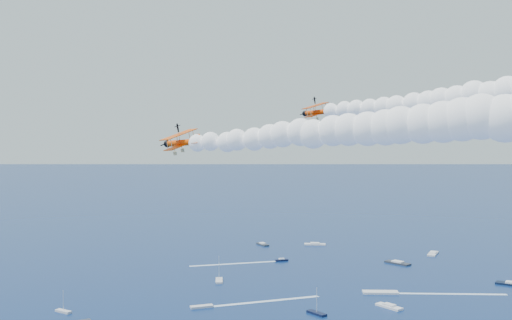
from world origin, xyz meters
The scene contains 5 objects.
biplane_lead centered at (7.77, 24.92, 61.71)m, with size 7.05×7.91×4.76m, color #E34104, non-canonical shape.
biplane_trail centered at (-3.87, -1.75, 56.30)m, with size 7.61×8.53×5.14m, color #FA4F05, non-canonical shape.
smoke_trail_trail centered at (31.61, -0.50, 59.05)m, with size 72.34×9.68×12.89m, color white, non-canonical shape.
spectator_boats centered at (-11.72, 115.50, 0.35)m, with size 209.85×194.30×0.70m.
boat_wakes centered at (-44.01, 125.08, 0.03)m, with size 123.89×72.40×0.04m.
Camera 1 is at (61.38, -83.68, 58.89)m, focal length 44.29 mm.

